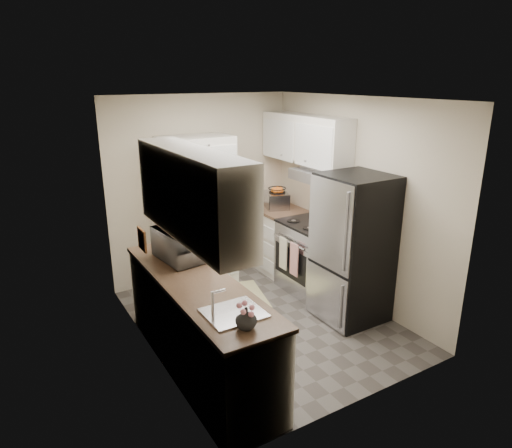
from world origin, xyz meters
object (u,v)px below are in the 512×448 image
at_px(refrigerator, 353,248).
at_px(toaster_oven, 276,200).
at_px(microwave, 181,244).
at_px(wine_bottle, 163,239).
at_px(pantry_cabinet, 198,213).
at_px(electric_range, 311,256).

height_order(refrigerator, toaster_oven, refrigerator).
bearing_deg(microwave, wine_bottle, 18.84).
height_order(refrigerator, wine_bottle, refrigerator).
bearing_deg(refrigerator, wine_bottle, 158.66).
bearing_deg(toaster_oven, pantry_cabinet, -163.79).
distance_m(pantry_cabinet, wine_bottle, 1.26).
bearing_deg(wine_bottle, pantry_cabinet, 49.54).
xyz_separation_m(refrigerator, toaster_oven, (0.04, 1.65, 0.18)).
distance_m(electric_range, refrigerator, 0.88).
distance_m(electric_range, microwave, 1.99).
xyz_separation_m(pantry_cabinet, electric_range, (1.17, -0.93, -0.52)).
xyz_separation_m(pantry_cabinet, refrigerator, (1.14, -1.73, -0.15)).
relative_size(pantry_cabinet, toaster_oven, 5.20).
height_order(electric_range, toaster_oven, toaster_oven).
bearing_deg(wine_bottle, electric_range, 1.00).
relative_size(electric_range, microwave, 1.96).
bearing_deg(refrigerator, toaster_oven, 88.55).
bearing_deg(electric_range, toaster_oven, 89.52).
bearing_deg(pantry_cabinet, toaster_oven, -3.54).
bearing_deg(wine_bottle, refrigerator, -21.34).
bearing_deg(toaster_oven, wine_bottle, -136.34).
relative_size(electric_range, toaster_oven, 2.94).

